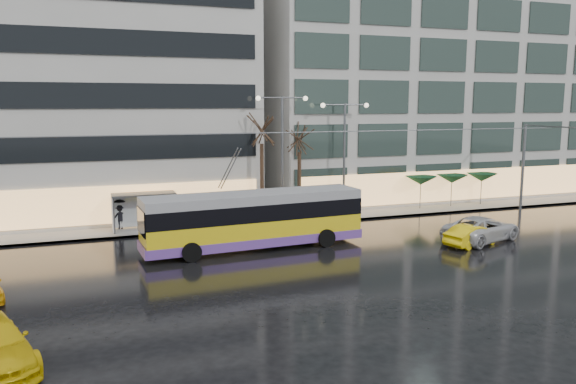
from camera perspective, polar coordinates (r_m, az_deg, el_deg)
name	(u,v)px	position (r m, az deg, el deg)	size (l,w,h in m)	color
ground	(312,261)	(31.33, 2.45, -7.01)	(140.00, 140.00, 0.00)	black
sidewalk	(269,212)	(44.80, -1.92, -2.04)	(80.00, 10.00, 0.15)	gray
kerb	(290,224)	(40.21, 0.24, -3.31)	(80.00, 0.10, 0.15)	slate
building_left	(18,69)	(47.19, -25.78, 11.16)	(34.00, 14.00, 22.00)	#A8A6A0
building_right	(423,61)	(56.02, 13.58, 12.84)	(32.00, 14.00, 25.00)	#A8A6A0
trolleybus	(254,221)	(33.61, -3.48, -3.00)	(13.40, 5.41, 6.14)	gold
catenary	(282,169)	(38.16, -0.60, 2.39)	(42.24, 5.12, 7.00)	#595B60
bus_shelter	(138,203)	(39.26, -15.00, -1.11)	(4.20, 1.60, 2.51)	#595B60
street_lamp_near	(282,140)	(41.02, -0.59, 5.29)	(3.96, 0.36, 9.03)	#595B60
street_lamp_far	(344,142)	(42.93, 5.75, 5.03)	(3.96, 0.36, 8.53)	#595B60
tree_a	(262,125)	(40.70, -2.70, 6.79)	(3.20, 3.20, 8.40)	black
tree_b	(299,134)	(41.89, 1.17, 5.92)	(3.20, 3.20, 7.70)	black
parasol_a	(421,180)	(46.85, 13.34, 1.15)	(2.50, 2.50, 2.65)	#595B60
parasol_b	(452,179)	(48.54, 16.32, 1.29)	(2.50, 2.50, 2.65)	#595B60
parasol_c	(482,177)	(50.35, 19.08, 1.42)	(2.50, 2.50, 2.65)	#595B60
taxi_b	(472,235)	(36.26, 18.23, -4.18)	(1.39, 3.99, 1.32)	yellow
sedan_silver	(482,229)	(37.67, 19.06, -3.53)	(2.63, 5.70, 1.58)	silver
pedestrian_a	(196,203)	(40.54, -9.29, -1.14)	(1.21, 1.22, 2.19)	black
pedestrian_b	(174,213)	(40.35, -11.46, -2.07)	(1.07, 1.03, 1.75)	black
pedestrian_c	(120,213)	(39.89, -16.72, -2.05)	(1.22, 1.00, 2.11)	black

